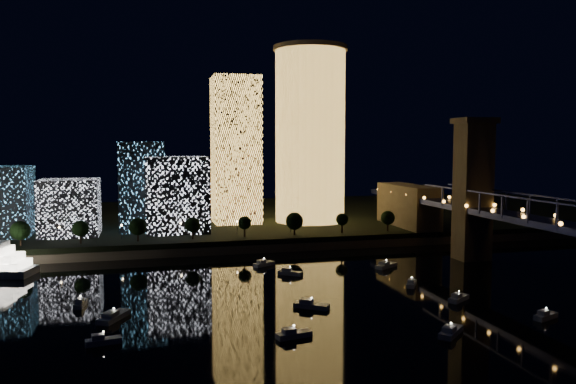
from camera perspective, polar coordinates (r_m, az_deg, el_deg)
name	(u,v)px	position (r m, az deg, el deg)	size (l,w,h in m)	color
ground	(348,313)	(139.33, 6.15, -12.17)	(520.00, 520.00, 0.00)	black
far_bank	(240,219)	(291.10, -4.92, -2.72)	(420.00, 160.00, 5.00)	black
seawall	(273,247)	(215.58, -1.51, -5.64)	(420.00, 6.00, 3.00)	#6B5E4C
tower_cylindrical	(310,135)	(260.58, 2.26, 5.85)	(34.00, 34.00, 80.39)	#F0B24C
tower_rectangular	(236,150)	(257.79, -5.32, 4.26)	(20.86, 20.86, 66.37)	#F0B24C
midrise_blocks	(112,195)	(238.46, -17.45, -0.32)	(88.21, 32.87, 36.94)	white
truss_bridge	(567,234)	(172.09, 26.52, -3.84)	(13.00, 266.00, 50.00)	#181D4C
motorboats	(310,298)	(149.05, 2.23, -10.68)	(111.89, 84.39, 2.78)	silver
esplanade_trees	(172,225)	(215.09, -11.68, -3.34)	(166.23, 6.97, 8.99)	black
street_lamps	(181,227)	(221.40, -10.84, -3.47)	(132.70, 0.70, 5.65)	black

